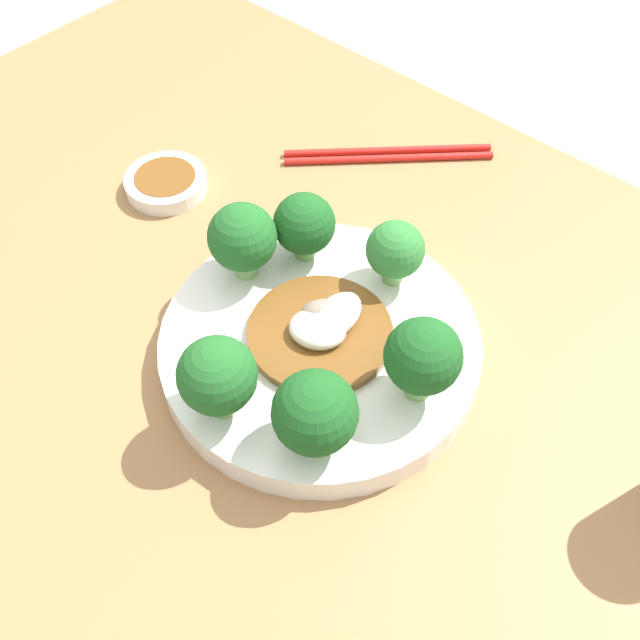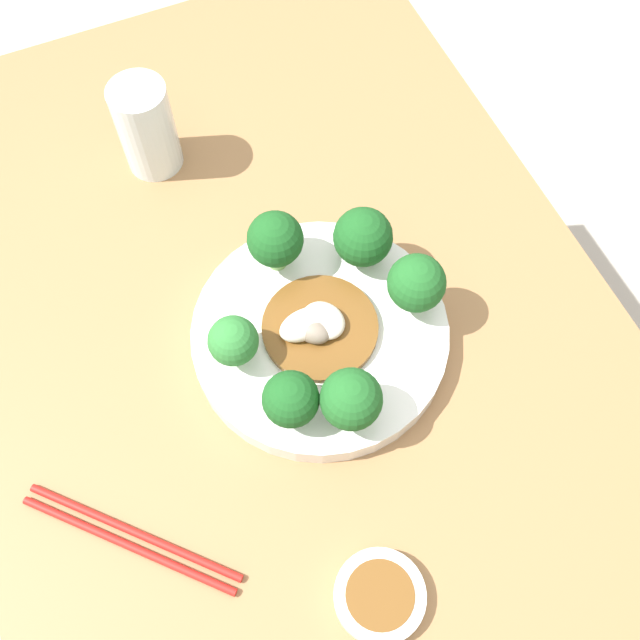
# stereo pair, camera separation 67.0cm
# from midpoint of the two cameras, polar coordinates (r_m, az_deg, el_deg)

# --- Properties ---
(ground_plane) EXTENTS (8.00, 8.00, 0.00)m
(ground_plane) POSITION_cam_midpoint_polar(r_m,az_deg,el_deg) (1.29, -4.44, -28.14)
(ground_plane) COLOR #B7B2A8
(table) EXTENTS (1.06, 0.64, 0.72)m
(table) POSITION_cam_midpoint_polar(r_m,az_deg,el_deg) (0.94, -6.18, -28.61)
(table) COLOR olive
(table) RESTS_ON ground_plane
(plate) EXTENTS (0.25, 0.25, 0.02)m
(plate) POSITION_cam_midpoint_polar(r_m,az_deg,el_deg) (0.56, -8.32, -26.57)
(plate) COLOR white
(plate) RESTS_ON table
(broccoli_southeast) EXTENTS (0.06, 0.06, 0.07)m
(broccoli_southeast) POSITION_cam_midpoint_polar(r_m,az_deg,el_deg) (0.52, -3.70, -17.81)
(broccoli_southeast) COLOR #89B76B
(broccoli_southeast) RESTS_ON plate
(broccoli_west) EXTENTS (0.06, 0.06, 0.07)m
(broccoli_west) POSITION_cam_midpoint_polar(r_m,az_deg,el_deg) (0.52, -6.38, -36.23)
(broccoli_west) COLOR #89B76B
(broccoli_west) RESTS_ON plate
(broccoli_north) EXTENTS (0.05, 0.05, 0.06)m
(broccoli_north) POSITION_cam_midpoint_polar(r_m,az_deg,el_deg) (0.54, -18.70, -28.64)
(broccoli_north) COLOR #7AAD5B
(broccoli_north) RESTS_ON plate
(broccoli_east) EXTENTS (0.05, 0.05, 0.07)m
(broccoli_east) POSITION_cam_midpoint_polar(r_m,az_deg,el_deg) (0.52, -13.40, -17.97)
(broccoli_east) COLOR #7AAD5B
(broccoli_east) RESTS_ON plate
(broccoli_northwest) EXTENTS (0.05, 0.05, 0.06)m
(broccoli_northwest) POSITION_cam_midpoint_polar(r_m,az_deg,el_deg) (0.53, -13.16, -35.38)
(broccoli_northwest) COLOR #70A356
(broccoli_northwest) RESTS_ON plate
(broccoli_south) EXTENTS (0.06, 0.06, 0.07)m
(broccoli_south) POSITION_cam_midpoint_polar(r_m,az_deg,el_deg) (0.51, 1.99, -23.62)
(broccoli_south) COLOR #70A356
(broccoli_south) RESTS_ON plate
(stirfry_center) EXTENTS (0.11, 0.11, 0.03)m
(stirfry_center) POSITION_cam_midpoint_polar(r_m,az_deg,el_deg) (0.54, -8.99, -26.61)
(stirfry_center) COLOR brown
(stirfry_center) RESTS_ON plate
(drinking_glass) EXTENTS (0.06, 0.06, 0.11)m
(drinking_glass) POSITION_cam_midpoint_polar(r_m,az_deg,el_deg) (0.62, -24.48, -3.23)
(drinking_glass) COLOR silver
(drinking_glass) RESTS_ON table
(chopsticks) EXTENTS (0.16, 0.16, 0.01)m
(chopsticks) POSITION_cam_midpoint_polar(r_m,az_deg,el_deg) (0.64, -29.32, -41.48)
(chopsticks) COLOR red
(chopsticks) RESTS_ON table
(sauce_dish) EXTENTS (0.08, 0.08, 0.02)m
(sauce_dish) POSITION_cam_midpoint_polar(r_m,az_deg,el_deg) (0.61, -3.41, -49.70)
(sauce_dish) COLOR white
(sauce_dish) RESTS_ON table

